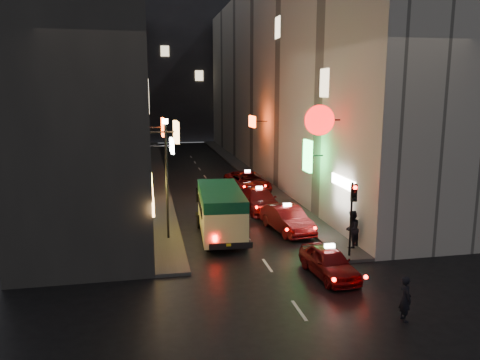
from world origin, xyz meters
TOP-DOWN VIEW (x-y plane):
  - building_left at (-8.00, 33.99)m, footprint 7.46×52.28m
  - building_right at (8.00, 34.00)m, footprint 7.95×52.00m
  - building_far at (0.00, 66.00)m, footprint 30.00×10.00m
  - sidewalk_left at (-4.25, 34.00)m, footprint 1.50×52.00m
  - sidewalk_right at (4.25, 34.00)m, footprint 1.50×52.00m
  - minibus at (-1.41, 12.98)m, footprint 2.54×6.26m
  - taxi_near at (2.25, 6.79)m, footprint 2.27×4.73m
  - taxi_second at (2.38, 13.30)m, footprint 2.96×5.59m
  - taxi_third at (1.95, 18.10)m, footprint 2.45×5.44m
  - taxi_far at (2.48, 24.13)m, footprint 2.97×5.84m
  - pedestrian_crossing at (3.30, 2.59)m, footprint 0.42×0.62m
  - pedestrian_sidewalk at (4.57, 9.68)m, footprint 0.92×0.90m
  - traffic_light at (4.00, 8.47)m, footprint 0.26×0.43m
  - lamp_post at (-4.20, 13.00)m, footprint 0.28×0.28m

SIDE VIEW (x-z plane):
  - sidewalk_left at x=-4.25m, z-range 0.00..0.15m
  - sidewalk_right at x=4.25m, z-range 0.00..0.15m
  - taxi_near at x=2.25m, z-range -0.08..1.55m
  - taxi_second at x=2.38m, z-range -0.08..1.78m
  - taxi_third at x=1.95m, z-range -0.08..1.78m
  - taxi_far at x=2.48m, z-range -0.08..1.87m
  - pedestrian_crossing at x=3.30m, z-range 0.00..1.81m
  - pedestrian_sidewalk at x=4.57m, z-range 0.15..2.26m
  - minibus at x=-1.41m, z-range 0.35..2.99m
  - traffic_light at x=4.00m, z-range 0.94..4.44m
  - lamp_post at x=-4.20m, z-range 0.61..6.84m
  - building_left at x=-8.00m, z-range 0.00..18.00m
  - building_right at x=8.00m, z-range 0.00..18.00m
  - building_far at x=0.00m, z-range 0.00..22.00m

